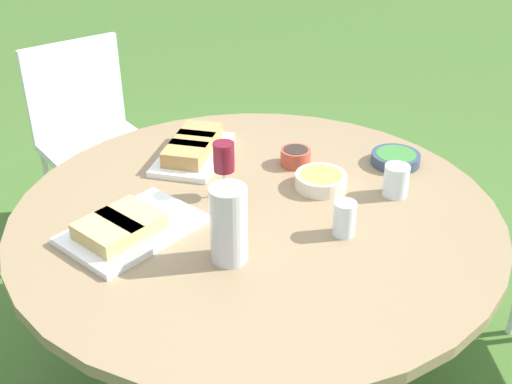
% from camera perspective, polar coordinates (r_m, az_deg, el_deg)
% --- Properties ---
extents(ground_plane, '(40.00, 40.00, 0.00)m').
position_cam_1_polar(ground_plane, '(2.35, 0.00, -16.30)').
color(ground_plane, '#446B2B').
extents(dining_table, '(1.45, 1.45, 0.70)m').
position_cam_1_polar(dining_table, '(1.96, 0.00, -3.92)').
color(dining_table, '#4C4C51').
rests_on(dining_table, ground_plane).
extents(chair_near_right, '(0.57, 0.56, 0.89)m').
position_cam_1_polar(chair_near_right, '(2.95, -14.56, 5.51)').
color(chair_near_right, white).
rests_on(chair_near_right, ground_plane).
extents(water_pitcher, '(0.11, 0.10, 0.21)m').
position_cam_1_polar(water_pitcher, '(1.64, -2.44, -2.88)').
color(water_pitcher, silver).
rests_on(water_pitcher, dining_table).
extents(wine_glass, '(0.06, 0.06, 0.18)m').
position_cam_1_polar(wine_glass, '(1.92, -2.88, 2.92)').
color(wine_glass, silver).
rests_on(wine_glass, dining_table).
extents(platter_bread_main, '(0.40, 0.30, 0.07)m').
position_cam_1_polar(platter_bread_main, '(2.20, -5.62, 3.91)').
color(platter_bread_main, white).
rests_on(platter_bread_main, dining_table).
extents(platter_charcuterie, '(0.41, 0.31, 0.06)m').
position_cam_1_polar(platter_charcuterie, '(1.81, -11.46, -3.14)').
color(platter_charcuterie, white).
rests_on(platter_charcuterie, dining_table).
extents(bowl_fries, '(0.16, 0.16, 0.05)m').
position_cam_1_polar(bowl_fries, '(2.02, 5.79, 1.07)').
color(bowl_fries, beige).
rests_on(bowl_fries, dining_table).
extents(bowl_salad, '(0.16, 0.16, 0.04)m').
position_cam_1_polar(bowl_salad, '(2.20, 12.30, 2.97)').
color(bowl_salad, '#334256').
rests_on(bowl_salad, dining_table).
extents(bowl_olives, '(0.10, 0.10, 0.06)m').
position_cam_1_polar(bowl_olives, '(2.15, 3.53, 3.22)').
color(bowl_olives, '#B74733').
rests_on(bowl_olives, dining_table).
extents(cup_water_near, '(0.08, 0.08, 0.10)m').
position_cam_1_polar(cup_water_near, '(2.00, 12.34, 1.01)').
color(cup_water_near, silver).
rests_on(cup_water_near, dining_table).
extents(cup_water_far, '(0.06, 0.06, 0.10)m').
position_cam_1_polar(cup_water_far, '(1.79, 7.86, -2.35)').
color(cup_water_far, silver).
rests_on(cup_water_far, dining_table).
extents(handbag, '(0.30, 0.14, 0.37)m').
position_cam_1_polar(handbag, '(3.27, 13.09, 0.40)').
color(handbag, '#232328').
rests_on(handbag, ground_plane).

